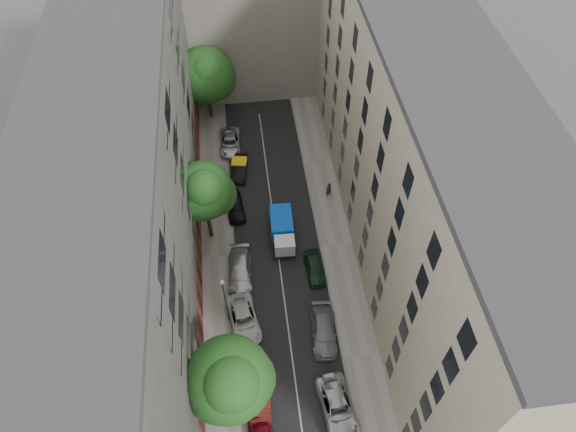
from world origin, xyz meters
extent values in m
plane|color=#4C4C49|center=(0.00, 0.00, 0.00)|extent=(120.00, 120.00, 0.00)
cube|color=black|center=(0.00, 0.00, 0.01)|extent=(8.00, 44.00, 0.02)
cube|color=gray|center=(-5.50, 0.00, 0.07)|extent=(3.00, 44.00, 0.15)
cube|color=gray|center=(5.50, 0.00, 0.07)|extent=(3.00, 44.00, 0.15)
cube|color=#464542|center=(-11.00, 0.00, 10.00)|extent=(8.00, 44.00, 20.00)
cube|color=#B9AA8F|center=(11.00, 0.00, 10.00)|extent=(8.00, 44.00, 20.00)
cube|color=gray|center=(0.00, 28.00, 9.00)|extent=(18.00, 12.00, 18.00)
cube|color=black|center=(0.60, 1.37, 0.50)|extent=(2.08, 5.00, 0.27)
cube|color=silver|center=(0.60, -0.37, 1.33)|extent=(1.88, 1.52, 1.56)
cube|color=#0D63F9|center=(0.60, 2.19, 1.46)|extent=(2.12, 3.36, 1.65)
cylinder|color=black|center=(-0.27, -0.37, 0.38)|extent=(0.26, 0.77, 0.77)
cylinder|color=black|center=(1.47, -0.37, 0.38)|extent=(0.26, 0.77, 0.77)
cylinder|color=black|center=(-0.27, 2.83, 0.38)|extent=(0.26, 0.77, 0.77)
cylinder|color=black|center=(1.47, 2.83, 0.38)|extent=(0.26, 0.77, 0.77)
imported|color=#4E160F|center=(-2.80, -13.40, 0.75)|extent=(1.90, 4.65, 1.50)
imported|color=silver|center=(-3.60, -6.96, 0.69)|extent=(3.02, 5.24, 1.37)
imported|color=#BBBABF|center=(-3.60, -2.20, 0.73)|extent=(2.36, 5.16, 1.46)
imported|color=black|center=(-3.60, 5.40, 0.71)|extent=(2.08, 4.32, 1.42)
imported|color=black|center=(-2.80, 10.54, 0.66)|extent=(1.98, 4.15, 1.31)
imported|color=silver|center=(-3.60, 14.60, 0.65)|extent=(2.38, 4.79, 1.31)
imported|color=#B8B8BD|center=(2.80, -15.00, 0.72)|extent=(3.01, 5.42, 1.43)
imported|color=slate|center=(2.80, -8.80, 0.71)|extent=(2.36, 5.00, 1.41)
imported|color=black|center=(3.04, -2.60, 0.66)|extent=(1.72, 3.95, 1.32)
cylinder|color=#382619|center=(-4.60, -14.60, 1.93)|extent=(0.36, 0.36, 3.56)
cylinder|color=#382619|center=(-4.60, -14.60, 4.98)|extent=(0.24, 0.24, 2.54)
sphere|color=#214C19|center=(-4.60, -14.60, 7.47)|extent=(5.63, 5.63, 5.63)
sphere|color=#214C19|center=(-3.70, -14.20, 6.25)|extent=(4.22, 4.22, 4.22)
sphere|color=#214C19|center=(-5.30, -15.10, 6.76)|extent=(3.94, 3.94, 3.94)
sphere|color=#214C19|center=(-4.40, -15.40, 8.80)|extent=(3.66, 3.66, 3.66)
cylinder|color=#382619|center=(-6.03, 2.50, 1.69)|extent=(0.36, 0.36, 3.09)
cylinder|color=#382619|center=(-6.03, 2.50, 4.34)|extent=(0.24, 0.24, 2.21)
sphere|color=#214C19|center=(-6.03, 2.50, 6.50)|extent=(5.20, 5.20, 5.20)
sphere|color=#214C19|center=(-5.13, 2.90, 5.44)|extent=(3.90, 3.90, 3.90)
sphere|color=#214C19|center=(-6.73, 2.00, 5.88)|extent=(3.64, 3.64, 3.64)
sphere|color=#214C19|center=(-5.83, 1.70, 7.65)|extent=(3.38, 3.38, 3.38)
cylinder|color=#382619|center=(-5.53, 19.87, 1.52)|extent=(0.36, 0.36, 2.74)
cylinder|color=#382619|center=(-5.53, 19.87, 3.87)|extent=(0.24, 0.24, 1.96)
sphere|color=#214C19|center=(-5.53, 19.87, 5.80)|extent=(6.17, 6.17, 6.17)
sphere|color=#214C19|center=(-4.63, 20.27, 4.85)|extent=(4.63, 4.63, 4.63)
sphere|color=#214C19|center=(-6.23, 19.37, 5.25)|extent=(4.32, 4.32, 4.32)
sphere|color=#214C19|center=(-5.33, 19.07, 6.82)|extent=(4.01, 4.01, 4.01)
cylinder|color=#1B603E|center=(-4.84, -6.56, 3.07)|extent=(0.14, 0.14, 5.84)
sphere|color=silver|center=(-4.84, -6.56, 6.08)|extent=(0.36, 0.36, 0.36)
imported|color=black|center=(5.80, 6.16, 1.02)|extent=(0.74, 0.62, 1.74)
camera|label=1|loc=(-2.41, -27.29, 39.06)|focal=32.00mm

